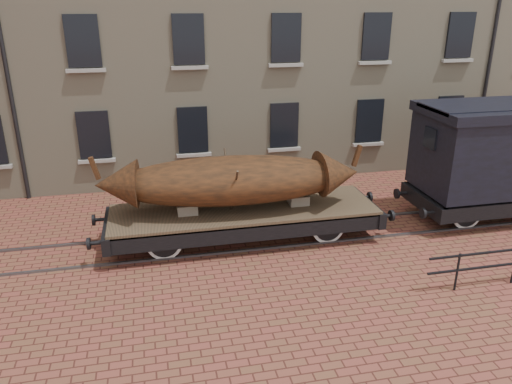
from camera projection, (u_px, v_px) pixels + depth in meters
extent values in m
plane|color=brown|center=(294.00, 235.00, 15.16)|extent=(90.00, 90.00, 0.00)
cube|color=black|center=(94.00, 135.00, 17.70)|extent=(1.10, 0.12, 1.70)
cube|color=#A09D95|center=(97.00, 161.00, 17.99)|extent=(1.30, 0.18, 0.12)
cube|color=black|center=(193.00, 130.00, 18.40)|extent=(1.10, 0.12, 1.70)
cube|color=#A09D95|center=(194.00, 155.00, 18.68)|extent=(1.30, 0.18, 0.12)
cube|color=black|center=(284.00, 125.00, 19.09)|extent=(1.10, 0.12, 1.70)
cube|color=#A09D95|center=(284.00, 149.00, 19.38)|extent=(1.30, 0.18, 0.12)
cube|color=black|center=(369.00, 121.00, 19.78)|extent=(1.10, 0.12, 1.70)
cube|color=#A09D95|center=(368.00, 144.00, 20.07)|extent=(1.30, 0.18, 0.12)
cube|color=black|center=(449.00, 116.00, 20.47)|extent=(1.10, 0.12, 1.70)
cube|color=#A09D95|center=(446.00, 139.00, 20.76)|extent=(1.30, 0.18, 0.12)
cube|color=black|center=(83.00, 41.00, 16.55)|extent=(1.10, 0.12, 1.70)
cube|color=#A09D95|center=(86.00, 70.00, 16.84)|extent=(1.30, 0.18, 0.12)
cube|color=black|center=(188.00, 39.00, 17.24)|extent=(1.10, 0.12, 1.70)
cube|color=#A09D95|center=(190.00, 68.00, 17.53)|extent=(1.30, 0.18, 0.12)
cube|color=black|center=(286.00, 38.00, 17.93)|extent=(1.10, 0.12, 1.70)
cube|color=#A09D95|center=(286.00, 65.00, 18.22)|extent=(1.30, 0.18, 0.12)
cube|color=black|center=(376.00, 36.00, 18.63)|extent=(1.10, 0.12, 1.70)
cube|color=#A09D95|center=(375.00, 63.00, 18.92)|extent=(1.30, 0.18, 0.12)
cube|color=black|center=(460.00, 35.00, 19.32)|extent=(1.10, 0.12, 1.70)
cube|color=#A09D95|center=(457.00, 60.00, 19.61)|extent=(1.30, 0.18, 0.12)
cube|color=#59595E|center=(301.00, 245.00, 14.50)|extent=(30.00, 0.08, 0.06)
cube|color=#59595E|center=(288.00, 224.00, 15.81)|extent=(30.00, 0.08, 0.06)
cylinder|color=black|center=(457.00, 272.00, 12.11)|extent=(0.06, 0.06, 1.00)
cube|color=brown|center=(244.00, 210.00, 14.51)|extent=(7.67, 2.25, 0.12)
cube|color=black|center=(251.00, 233.00, 13.65)|extent=(7.67, 0.16, 0.46)
cube|color=black|center=(238.00, 204.00, 15.55)|extent=(7.67, 0.16, 0.46)
cube|color=black|center=(109.00, 230.00, 13.84)|extent=(0.23, 2.35, 0.46)
cylinder|color=black|center=(96.00, 243.00, 13.08)|extent=(0.36, 0.10, 0.10)
cylinder|color=black|center=(89.00, 244.00, 13.05)|extent=(0.08, 0.33, 0.33)
cylinder|color=black|center=(100.00, 220.00, 14.48)|extent=(0.36, 0.10, 0.10)
cylinder|color=black|center=(94.00, 220.00, 14.45)|extent=(0.08, 0.33, 0.33)
cube|color=black|center=(366.00, 207.00, 15.36)|extent=(0.23, 2.35, 0.46)
cylinder|color=black|center=(386.00, 216.00, 14.72)|extent=(0.36, 0.10, 0.10)
cylinder|color=black|center=(391.00, 216.00, 14.75)|extent=(0.08, 0.33, 0.33)
cylinder|color=black|center=(365.00, 197.00, 16.12)|extent=(0.36, 0.10, 0.10)
cylinder|color=black|center=(370.00, 197.00, 16.15)|extent=(0.08, 0.33, 0.33)
cylinder|color=black|center=(163.00, 232.00, 14.22)|extent=(0.10, 1.94, 0.10)
cylinder|color=silver|center=(164.00, 243.00, 13.56)|extent=(0.98, 0.07, 0.98)
cylinder|color=black|center=(164.00, 243.00, 13.56)|extent=(0.81, 0.10, 0.81)
cube|color=black|center=(164.00, 237.00, 13.36)|extent=(0.92, 0.08, 0.10)
cylinder|color=silver|center=(162.00, 222.00, 14.87)|extent=(0.98, 0.07, 0.98)
cylinder|color=black|center=(162.00, 222.00, 14.87)|extent=(0.81, 0.10, 0.81)
cube|color=black|center=(161.00, 213.00, 14.89)|extent=(0.92, 0.08, 0.10)
cylinder|color=black|center=(320.00, 218.00, 15.15)|extent=(0.10, 1.94, 0.10)
cylinder|color=silver|center=(328.00, 228.00, 14.49)|extent=(0.98, 0.07, 0.98)
cylinder|color=black|center=(328.00, 228.00, 14.49)|extent=(0.81, 0.10, 0.81)
cube|color=black|center=(330.00, 222.00, 14.29)|extent=(0.92, 0.08, 0.10)
cylinder|color=silver|center=(313.00, 209.00, 15.80)|extent=(0.98, 0.07, 0.98)
cylinder|color=black|center=(313.00, 209.00, 15.80)|extent=(0.81, 0.10, 0.81)
cube|color=black|center=(312.00, 200.00, 15.83)|extent=(0.92, 0.08, 0.10)
cube|color=black|center=(244.00, 223.00, 14.66)|extent=(4.09, 0.06, 0.06)
cube|color=gray|center=(187.00, 208.00, 14.11)|extent=(0.56, 0.51, 0.29)
cube|color=gray|center=(298.00, 199.00, 14.76)|extent=(0.56, 0.51, 0.29)
ellipsoid|color=#572D14|center=(231.00, 180.00, 14.10)|extent=(6.77, 2.45, 1.33)
cone|color=#572D14|center=(116.00, 184.00, 13.62)|extent=(1.22, 1.33, 1.26)
cube|color=#572D14|center=(94.00, 168.00, 13.36)|extent=(0.27, 0.15, 0.64)
cone|color=#572D14|center=(339.00, 173.00, 14.53)|extent=(1.22, 1.33, 1.26)
cube|color=#572D14|center=(357.00, 156.00, 14.43)|extent=(0.27, 0.15, 0.64)
cylinder|color=#3D3123|center=(234.00, 191.00, 13.65)|extent=(0.06, 1.14, 1.55)
cylinder|color=#3D3123|center=(228.00, 178.00, 14.63)|extent=(0.06, 1.14, 1.55)
cube|color=black|center=(487.00, 183.00, 17.39)|extent=(6.21, 0.17, 0.47)
cube|color=black|center=(423.00, 202.00, 15.74)|extent=(0.23, 2.49, 0.47)
cylinder|color=black|center=(423.00, 213.00, 14.89)|extent=(0.08, 0.33, 0.33)
cylinder|color=black|center=(397.00, 194.00, 16.40)|extent=(0.08, 0.33, 0.33)
cylinder|color=black|center=(454.00, 205.00, 16.04)|extent=(0.10, 1.97, 0.10)
cylinder|color=silver|center=(467.00, 214.00, 15.39)|extent=(0.99, 0.07, 0.99)
cylinder|color=black|center=(467.00, 214.00, 15.39)|extent=(0.82, 0.10, 0.82)
cylinder|color=silver|center=(442.00, 197.00, 16.70)|extent=(0.99, 0.07, 0.99)
cylinder|color=black|center=(442.00, 197.00, 16.70)|extent=(0.82, 0.10, 0.82)
cube|color=black|center=(430.00, 138.00, 14.98)|extent=(0.08, 0.62, 0.62)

